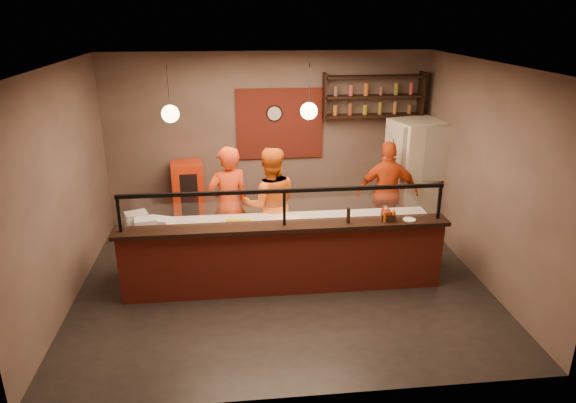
{
  "coord_description": "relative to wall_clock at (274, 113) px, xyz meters",
  "views": [
    {
      "loc": [
        -0.66,
        -6.86,
        3.87
      ],
      "look_at": [
        0.12,
        0.3,
        1.18
      ],
      "focal_mm": 32.0,
      "sensor_mm": 36.0,
      "label": 1
    }
  ],
  "objects": [
    {
      "name": "ceiling",
      "position": [
        -0.1,
        -2.46,
        1.1
      ],
      "size": [
        6.0,
        6.0,
        0.0
      ],
      "primitive_type": "plane",
      "rotation": [
        3.14,
        0.0,
        0.0
      ],
      "color": "#353029",
      "rests_on": "wall_back"
    },
    {
      "name": "prep_tub_a",
      "position": [
        -2.07,
        -2.3,
        -1.12
      ],
      "size": [
        0.35,
        0.31,
        0.15
      ],
      "primitive_type": "cube",
      "rotation": [
        0.0,
        0.0,
        0.22
      ],
      "color": "white",
      "rests_on": "worktop"
    },
    {
      "name": "cook_left",
      "position": [
        -0.88,
        -1.63,
        -1.14
      ],
      "size": [
        0.82,
        0.69,
        1.92
      ],
      "primitive_type": "imported",
      "rotation": [
        0.0,
        0.0,
        3.52
      ],
      "color": "red",
      "rests_on": "floor"
    },
    {
      "name": "sneeze_guard",
      "position": [
        -0.1,
        -2.76,
        -0.73
      ],
      "size": [
        4.5,
        0.05,
        0.52
      ],
      "color": "white",
      "rests_on": "counter_ledge"
    },
    {
      "name": "cook_mid",
      "position": [
        -0.21,
        -1.63,
        -1.16
      ],
      "size": [
        0.94,
        0.74,
        1.88
      ],
      "primitive_type": "imported",
      "rotation": [
        0.0,
        0.0,
        3.18
      ],
      "color": "orange",
      "rests_on": "floor"
    },
    {
      "name": "rolling_pin",
      "position": [
        -0.73,
        -2.22,
        -1.17
      ],
      "size": [
        0.38,
        0.11,
        0.07
      ],
      "primitive_type": "cylinder",
      "rotation": [
        0.0,
        1.57,
        -0.13
      ],
      "color": "yellow",
      "rests_on": "worktop"
    },
    {
      "name": "pendant_right",
      "position": [
        0.3,
        -2.26,
        0.45
      ],
      "size": [
        0.24,
        0.24,
        0.77
      ],
      "color": "black",
      "rests_on": "ceiling"
    },
    {
      "name": "pizza_dough",
      "position": [
        0.01,
        -2.3,
        -1.19
      ],
      "size": [
        0.57,
        0.57,
        0.01
      ],
      "primitive_type": "cylinder",
      "rotation": [
        0.0,
        0.0,
        0.2
      ],
      "color": "#EFE2CA",
      "rests_on": "worktop"
    },
    {
      "name": "red_cooler",
      "position": [
        -1.62,
        -0.31,
        -1.45
      ],
      "size": [
        0.62,
        0.58,
        1.31
      ],
      "primitive_type": "cube",
      "rotation": [
        0.0,
        0.0,
        0.12
      ],
      "color": "red",
      "rests_on": "floor"
    },
    {
      "name": "wall_shelving",
      "position": [
        1.8,
        -0.14,
        0.3
      ],
      "size": [
        1.84,
        0.28,
        0.85
      ],
      "color": "black",
      "rests_on": "wall_back"
    },
    {
      "name": "pendant_left",
      "position": [
        -1.6,
        -2.26,
        0.45
      ],
      "size": [
        0.24,
        0.24,
        0.77
      ],
      "color": "black",
      "rests_on": "ceiling"
    },
    {
      "name": "service_counter",
      "position": [
        -0.1,
        -2.76,
        -1.6
      ],
      "size": [
        4.6,
        0.25,
        1.0
      ],
      "primitive_type": "cube",
      "color": "maroon",
      "rests_on": "floor"
    },
    {
      "name": "floor",
      "position": [
        -0.1,
        -2.46,
        -2.1
      ],
      "size": [
        6.0,
        6.0,
        0.0
      ],
      "primitive_type": "plane",
      "color": "black",
      "rests_on": "ground"
    },
    {
      "name": "wall_back",
      "position": [
        -0.1,
        0.04,
        -0.5
      ],
      "size": [
        6.0,
        0.0,
        6.0
      ],
      "primitive_type": "plane",
      "rotation": [
        1.57,
        0.0,
        0.0
      ],
      "color": "#766457",
      "rests_on": "floor"
    },
    {
      "name": "wall_clock",
      "position": [
        0.0,
        0.0,
        0.0
      ],
      "size": [
        0.3,
        0.04,
        0.3
      ],
      "primitive_type": "cylinder",
      "rotation": [
        1.57,
        0.0,
        0.0
      ],
      "color": "black",
      "rests_on": "wall_back"
    },
    {
      "name": "prep_tub_c",
      "position": [
        -1.84,
        -2.29,
        -1.13
      ],
      "size": [
        0.35,
        0.32,
        0.14
      ],
      "primitive_type": "cube",
      "rotation": [
        0.0,
        0.0,
        -0.41
      ],
      "color": "white",
      "rests_on": "worktop"
    },
    {
      "name": "condiment_caddy",
      "position": [
        1.38,
        -2.77,
        -0.99
      ],
      "size": [
        0.21,
        0.17,
        0.11
      ],
      "primitive_type": "cube",
      "rotation": [
        0.0,
        0.0,
        -0.14
      ],
      "color": "black",
      "rests_on": "counter_ledge"
    },
    {
      "name": "wall_left",
      "position": [
        -3.1,
        -2.46,
        -0.5
      ],
      "size": [
        0.0,
        5.0,
        5.0
      ],
      "primitive_type": "plane",
      "rotation": [
        1.57,
        0.0,
        1.57
      ],
      "color": "#766457",
      "rests_on": "floor"
    },
    {
      "name": "pepper_mill",
      "position": [
        0.8,
        -2.79,
        -0.93
      ],
      "size": [
        0.07,
        0.07,
        0.23
      ],
      "primitive_type": "cylinder",
      "rotation": [
        0.0,
        0.0,
        0.43
      ],
      "color": "black",
      "rests_on": "counter_ledge"
    },
    {
      "name": "brick_patch",
      "position": [
        0.1,
        0.01,
        -0.2
      ],
      "size": [
        1.6,
        0.04,
        1.3
      ],
      "primitive_type": "cube",
      "color": "maroon",
      "rests_on": "wall_back"
    },
    {
      "name": "counter_ledge",
      "position": [
        -0.1,
        -2.76,
        -1.07
      ],
      "size": [
        4.7,
        0.37,
        0.06
      ],
      "primitive_type": "cube",
      "color": "black",
      "rests_on": "service_counter"
    },
    {
      "name": "fridge",
      "position": [
        2.5,
        -0.7,
        -1.07
      ],
      "size": [
        1.02,
        0.98,
        2.05
      ],
      "primitive_type": "cube",
      "rotation": [
        0.0,
        0.0,
        0.25
      ],
      "color": "beige",
      "rests_on": "floor"
    },
    {
      "name": "prep_tub_b",
      "position": [
        -2.24,
        -2.06,
        -1.12
      ],
      "size": [
        0.38,
        0.35,
        0.16
      ],
      "primitive_type": "cube",
      "rotation": [
        0.0,
        0.0,
        0.37
      ],
      "color": "silver",
      "rests_on": "worktop"
    },
    {
      "name": "wall_right",
      "position": [
        2.9,
        -2.46,
        -0.5
      ],
      "size": [
        0.0,
        5.0,
        5.0
      ],
      "primitive_type": "plane",
      "rotation": [
        1.57,
        0.0,
        -1.57
      ],
      "color": "#766457",
      "rests_on": "floor"
    },
    {
      "name": "small_plate",
      "position": [
        1.69,
        -2.78,
        -1.03
      ],
      "size": [
        0.24,
        0.24,
        0.01
      ],
      "primitive_type": "cylinder",
      "rotation": [
        0.0,
        0.0,
        0.41
      ],
      "color": "white",
      "rests_on": "counter_ledge"
    },
    {
      "name": "worktop",
      "position": [
        -0.1,
        -2.26,
        -1.23
      ],
      "size": [
        4.6,
        0.75,
        0.05
      ],
      "primitive_type": "cube",
      "color": "silver",
      "rests_on": "worktop_cabinet"
    },
    {
      "name": "wall_front",
      "position": [
        -0.1,
        -4.96,
        -0.5
      ],
      "size": [
        6.0,
        0.0,
        6.0
      ],
      "primitive_type": "plane",
      "rotation": [
        -1.57,
        0.0,
        0.0
      ],
      "color": "#766457",
      "rests_on": "floor"
    },
    {
      "name": "worktop_cabinet",
      "position": [
        -0.1,
        -2.26,
        -1.68
      ],
      "size": [
        4.6,
        0.75,
        0.85
      ],
      "primitive_type": "cube",
      "color": "gray",
      "rests_on": "floor"
    },
    {
      "name": "cook_right",
      "position": [
        1.85,
        -1.2,
        -1.19
      ],
      "size": [
        1.11,
        0.57,
        1.81
      ],
      "primitive_type": "imported",
      "rotation": [
        0.0,
        0.0,
        3.02
      ],
      "color": "#E04815",
      "rests_on": "floor"
    }
  ]
}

